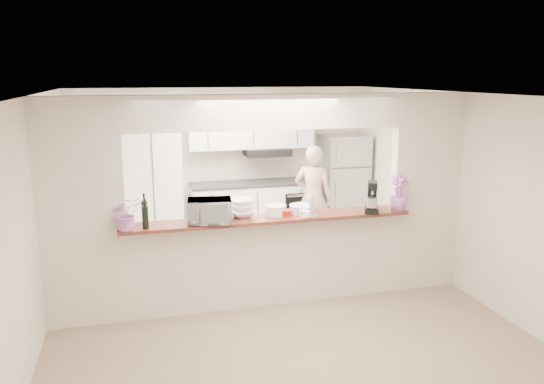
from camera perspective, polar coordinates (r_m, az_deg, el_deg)
name	(u,v)px	position (r m, az deg, el deg)	size (l,w,h in m)	color
floor	(268,303)	(6.58, -0.41, -11.82)	(6.00, 6.00, 0.00)	gray
tile_overlay	(242,260)	(7.97, -3.26, -7.32)	(5.00, 2.90, 0.01)	beige
partition	(268,183)	(6.12, -0.43, 0.94)	(5.00, 0.15, 2.50)	beige
bar_counter	(268,258)	(6.36, -0.41, -7.10)	(3.40, 0.38, 1.09)	beige
kitchen_cabinets	(215,182)	(8.80, -6.11, 1.09)	(3.15, 0.62, 2.25)	silver
refrigerator	(343,183)	(9.35, 7.63, 0.96)	(0.75, 0.70, 1.70)	#A5A5AA
flower_left	(126,214)	(5.83, -15.46, -2.25)	(0.33, 0.28, 0.36)	pink
wine_bottle_a	(145,217)	(5.84, -13.47, -2.61)	(0.07, 0.07, 0.34)	black
wine_bottle_b	(145,211)	(6.05, -13.54, -2.05)	(0.07, 0.07, 0.34)	black
toaster_oven	(210,211)	(5.94, -6.73, -2.05)	(0.49, 0.33, 0.27)	#B7B6BC
serving_bowls	(242,208)	(6.16, -3.25, -1.74)	(0.28, 0.28, 0.21)	white
plate_stack_a	(276,210)	(6.24, 0.39, -1.96)	(0.26, 0.26, 0.12)	white
plate_stack_b	(301,209)	(6.34, 3.18, -1.84)	(0.29, 0.29, 0.10)	white
red_bowl	(285,213)	(6.22, 1.43, -2.25)	(0.15, 0.15, 0.07)	maroon
tan_bowl	(298,210)	(6.38, 2.87, -1.91)	(0.14, 0.14, 0.06)	#CEB291
utensil_caddy	(309,209)	(6.17, 3.97, -1.83)	(0.25, 0.15, 0.22)	silver
stand_mixer	(372,198)	(6.47, 10.71, -0.67)	(0.25, 0.30, 0.38)	black
flower_right	(399,193)	(6.60, 13.47, -0.12)	(0.24, 0.24, 0.43)	#B16AC6
person	(313,198)	(8.28, 4.46, -0.68)	(0.60, 0.39, 1.64)	tan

